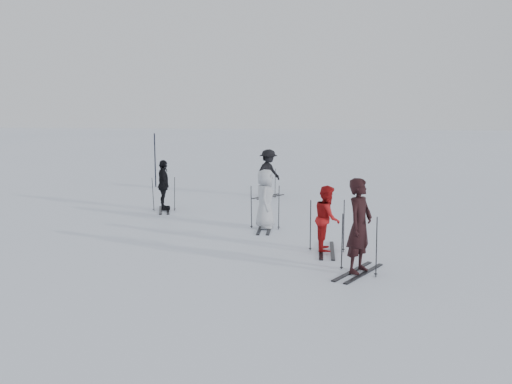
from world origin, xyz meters
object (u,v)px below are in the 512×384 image
skier_near_dark (359,227)px  skier_uphill_far (268,174)px  skier_red (327,219)px  skier_grey (265,200)px  skier_uphill_left (164,186)px  piste_marker (155,160)px

skier_near_dark → skier_uphill_far: bearing=45.9°
skier_near_dark → skier_red: bearing=50.0°
skier_grey → skier_near_dark: bearing=-150.4°
skier_uphill_left → piste_marker: bearing=3.8°
skier_near_dark → skier_uphill_far: size_ratio=1.12×
skier_red → skier_grey: 2.83m
skier_grey → skier_uphill_left: size_ratio=1.01×
skier_red → skier_grey: size_ratio=0.94×
skier_red → skier_uphill_left: skier_uphill_left is taller
skier_grey → piste_marker: piste_marker is taller
skier_uphill_left → skier_uphill_far: bearing=-60.5°
skier_near_dark → skier_grey: bearing=60.1°
skier_grey → skier_uphill_left: (-3.56, 2.31, -0.01)m
skier_near_dark → piste_marker: bearing=63.6°
skier_uphill_left → skier_grey: bearing=-138.5°
skier_near_dark → skier_uphill_left: 8.62m
skier_uphill_far → skier_grey: bearing=-139.5°
skier_uphill_far → piste_marker: 5.32m
skier_uphill_far → skier_red: bearing=-128.5°
skier_near_dark → skier_uphill_left: skier_near_dark is taller
skier_near_dark → skier_red: skier_near_dark is taller
skier_uphill_far → piste_marker: piste_marker is taller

